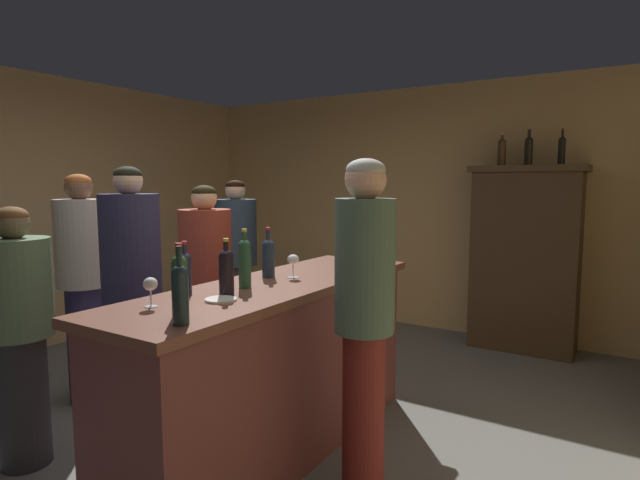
{
  "coord_description": "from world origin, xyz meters",
  "views": [
    {
      "loc": [
        2.33,
        -2.49,
        1.63
      ],
      "look_at": [
        0.78,
        -0.04,
        1.31
      ],
      "focal_mm": 28.69,
      "sensor_mm": 36.0,
      "label": 1
    }
  ],
  "objects": [
    {
      "name": "wine_bottle_merlot",
      "position": [
        0.47,
        -0.33,
        1.2
      ],
      "size": [
        0.07,
        0.07,
        0.33
      ],
      "color": "#244F31",
      "rests_on": "bar_counter"
    },
    {
      "name": "wine_glass_rear",
      "position": [
        0.49,
        0.7,
        1.15
      ],
      "size": [
        0.06,
        0.06,
        0.14
      ],
      "color": "white",
      "rests_on": "bar_counter"
    },
    {
      "name": "wine_bottle_chardonnay",
      "position": [
        0.74,
        -1.05,
        1.19
      ],
      "size": [
        0.07,
        0.07,
        0.33
      ],
      "color": "#192A30",
      "rests_on": "bar_counter"
    },
    {
      "name": "display_cabinet",
      "position": [
        1.39,
        2.73,
        0.94
      ],
      "size": [
        1.05,
        0.45,
        1.8
      ],
      "color": "#3F2E1C",
      "rests_on": "ground"
    },
    {
      "name": "patron_in_grey",
      "position": [
        -0.37,
        -0.44,
        0.95
      ],
      "size": [
        0.37,
        0.37,
        1.74
      ],
      "rotation": [
        0.0,
        0.0,
        0.37
      ],
      "color": "#A39285",
      "rests_on": "ground"
    },
    {
      "name": "wine_bottle_riesling",
      "position": [
        0.39,
        -0.01,
        1.18
      ],
      "size": [
        0.08,
        0.08,
        0.31
      ],
      "color": "#1E2A3E",
      "rests_on": "bar_counter"
    },
    {
      "name": "wine_glass_front",
      "position": [
        0.53,
        0.06,
        1.16
      ],
      "size": [
        0.07,
        0.07,
        0.15
      ],
      "color": "white",
      "rests_on": "bar_counter"
    },
    {
      "name": "wine_bottle_malbec",
      "position": [
        0.52,
        -0.53,
        1.18
      ],
      "size": [
        0.08,
        0.08,
        0.3
      ],
      "color": "black",
      "rests_on": "bar_counter"
    },
    {
      "name": "cheese_plate",
      "position": [
        0.58,
        -0.64,
        1.06
      ],
      "size": [
        0.16,
        0.16,
        0.01
      ],
      "primitive_type": "cylinder",
      "color": "white",
      "rests_on": "bar_counter"
    },
    {
      "name": "patron_tall",
      "position": [
        -0.44,
        0.28,
        0.88
      ],
      "size": [
        0.39,
        0.39,
        1.62
      ],
      "rotation": [
        0.0,
        0.0,
        -0.33
      ],
      "color": "#32372B",
      "rests_on": "ground"
    },
    {
      "name": "display_bottle_midleft",
      "position": [
        1.38,
        2.73,
        1.95
      ],
      "size": [
        0.08,
        0.08,
        0.34
      ],
      "color": "black",
      "rests_on": "display_cabinet"
    },
    {
      "name": "bar_counter",
      "position": [
        0.52,
        -0.13,
        0.53
      ],
      "size": [
        0.68,
        2.3,
        1.05
      ],
      "color": "brown",
      "rests_on": "ground"
    },
    {
      "name": "floor",
      "position": [
        0.0,
        0.0,
        0.0
      ],
      "size": [
        7.78,
        7.78,
        0.0
      ],
      "primitive_type": "plane",
      "color": "#62615C",
      "rests_on": "ground"
    },
    {
      "name": "wine_bottle_syrah",
      "position": [
        0.64,
        -0.96,
        1.2
      ],
      "size": [
        0.07,
        0.07,
        0.33
      ],
      "color": "#2E512B",
      "rests_on": "bar_counter"
    },
    {
      "name": "wine_bottle_pinot",
      "position": [
        0.33,
        -0.64,
        1.18
      ],
      "size": [
        0.07,
        0.07,
        0.28
      ],
      "color": "#21233E",
      "rests_on": "bar_counter"
    },
    {
      "name": "patron_by_cabinet",
      "position": [
        -0.63,
        -1.01,
        0.81
      ],
      "size": [
        0.38,
        0.38,
        1.51
      ],
      "rotation": [
        0.0,
        0.0,
        0.4
      ],
      "color": "#2A282D",
      "rests_on": "ground"
    },
    {
      "name": "patron_in_navy",
      "position": [
        -1.11,
        -0.29,
        0.93
      ],
      "size": [
        0.36,
        0.36,
        1.7
      ],
      "rotation": [
        0.0,
        0.0,
        -0.11
      ],
      "color": "#2C254E",
      "rests_on": "ground"
    },
    {
      "name": "wall_left",
      "position": [
        -2.71,
        0.0,
        1.35
      ],
      "size": [
        0.12,
        6.1,
        2.69
      ],
      "primitive_type": "cube",
      "color": "tan",
      "rests_on": "ground"
    },
    {
      "name": "flower_arrangement",
      "position": [
        0.53,
        0.85,
        1.19
      ],
      "size": [
        0.18,
        0.14,
        0.37
      ],
      "color": "#54311A",
      "rests_on": "bar_counter"
    },
    {
      "name": "wall_back",
      "position": [
        0.0,
        3.05,
        1.35
      ],
      "size": [
        5.43,
        0.12,
        2.69
      ],
      "primitive_type": "cube",
      "color": "tan",
      "rests_on": "ground"
    },
    {
      "name": "wine_glass_mid",
      "position": [
        0.39,
        -0.91,
        1.16
      ],
      "size": [
        0.07,
        0.07,
        0.14
      ],
      "color": "white",
      "rests_on": "bar_counter"
    },
    {
      "name": "display_bottle_center",
      "position": [
        1.67,
        2.73,
        1.95
      ],
      "size": [
        0.06,
        0.06,
        0.34
      ],
      "color": "black",
      "rests_on": "display_cabinet"
    },
    {
      "name": "bartender",
      "position": [
        1.17,
        -0.22,
        0.99
      ],
      "size": [
        0.31,
        0.31,
        1.76
      ],
      "rotation": [
        0.0,
        0.0,
        2.85
      ],
      "color": "maroon",
      "rests_on": "ground"
    },
    {
      "name": "display_bottle_left",
      "position": [
        1.14,
        2.73,
        1.95
      ],
      "size": [
        0.08,
        0.08,
        0.32
      ],
      "color": "#462B17",
      "rests_on": "display_cabinet"
    },
    {
      "name": "patron_near_entrance",
      "position": [
        -0.93,
        1.18,
        0.9
      ],
      "size": [
        0.39,
        0.39,
        1.66
      ],
      "rotation": [
        0.0,
        0.0,
        -0.46
      ],
      "color": "#36302E",
      "rests_on": "ground"
    }
  ]
}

